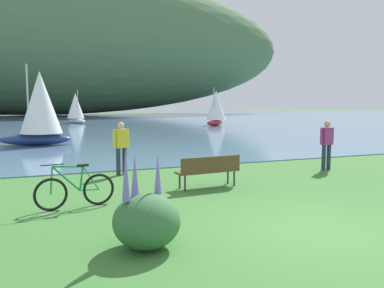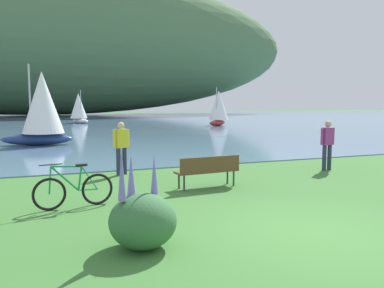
{
  "view_description": "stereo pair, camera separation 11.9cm",
  "coord_description": "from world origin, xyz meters",
  "px_view_note": "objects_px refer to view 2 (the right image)",
  "views": [
    {
      "loc": [
        -4.7,
        -5.64,
        2.32
      ],
      "look_at": [
        0.09,
        6.21,
        1.0
      ],
      "focal_mm": 37.38,
      "sensor_mm": 36.0,
      "label": 1
    },
    {
      "loc": [
        -4.59,
        -5.68,
        2.32
      ],
      "look_at": [
        0.09,
        6.21,
        1.0
      ],
      "focal_mm": 37.38,
      "sensor_mm": 36.0,
      "label": 2
    }
  ],
  "objects_px": {
    "bicycle_leaning_near_bench": "(74,190)",
    "sailboat_mid_bay": "(219,108)",
    "person_at_shoreline": "(121,145)",
    "park_bench_near_camera": "(208,169)",
    "sailboat_nearest_to_shore": "(79,108)",
    "person_on_the_grass": "(327,142)",
    "sailboat_toward_hillside": "(42,107)"
  },
  "relations": [
    {
      "from": "person_on_the_grass",
      "to": "sailboat_toward_hillside",
      "type": "xyz_separation_m",
      "value": [
        -8.97,
        12.01,
        1.1
      ]
    },
    {
      "from": "park_bench_near_camera",
      "to": "bicycle_leaning_near_bench",
      "type": "distance_m",
      "value": 3.7
    },
    {
      "from": "sailboat_nearest_to_shore",
      "to": "sailboat_mid_bay",
      "type": "bearing_deg",
      "value": -38.33
    },
    {
      "from": "sailboat_mid_bay",
      "to": "sailboat_toward_hillside",
      "type": "bearing_deg",
      "value": -141.17
    },
    {
      "from": "bicycle_leaning_near_bench",
      "to": "sailboat_nearest_to_shore",
      "type": "bearing_deg",
      "value": 84.1
    },
    {
      "from": "sailboat_toward_hillside",
      "to": "bicycle_leaning_near_bench",
      "type": "bearing_deg",
      "value": -88.43
    },
    {
      "from": "bicycle_leaning_near_bench",
      "to": "sailboat_mid_bay",
      "type": "relative_size",
      "value": 0.46
    },
    {
      "from": "bicycle_leaning_near_bench",
      "to": "sailboat_toward_hillside",
      "type": "bearing_deg",
      "value": 91.57
    },
    {
      "from": "person_at_shoreline",
      "to": "sailboat_mid_bay",
      "type": "relative_size",
      "value": 0.44
    },
    {
      "from": "person_at_shoreline",
      "to": "person_on_the_grass",
      "type": "distance_m",
      "value": 6.99
    },
    {
      "from": "person_on_the_grass",
      "to": "sailboat_mid_bay",
      "type": "bearing_deg",
      "value": 72.77
    },
    {
      "from": "person_at_shoreline",
      "to": "person_on_the_grass",
      "type": "relative_size",
      "value": 1.0
    },
    {
      "from": "sailboat_nearest_to_shore",
      "to": "person_at_shoreline",
      "type": "bearing_deg",
      "value": -93.49
    },
    {
      "from": "park_bench_near_camera",
      "to": "person_on_the_grass",
      "type": "bearing_deg",
      "value": 12.93
    },
    {
      "from": "bicycle_leaning_near_bench",
      "to": "person_at_shoreline",
      "type": "height_order",
      "value": "person_at_shoreline"
    },
    {
      "from": "bicycle_leaning_near_bench",
      "to": "sailboat_nearest_to_shore",
      "type": "relative_size",
      "value": 0.48
    },
    {
      "from": "sailboat_mid_bay",
      "to": "sailboat_nearest_to_shore",
      "type": "bearing_deg",
      "value": 141.67
    },
    {
      "from": "sailboat_toward_hillside",
      "to": "person_at_shoreline",
      "type": "bearing_deg",
      "value": -77.92
    },
    {
      "from": "park_bench_near_camera",
      "to": "person_at_shoreline",
      "type": "height_order",
      "value": "person_at_shoreline"
    },
    {
      "from": "park_bench_near_camera",
      "to": "sailboat_nearest_to_shore",
      "type": "xyz_separation_m",
      "value": [
        0.28,
        36.78,
        1.26
      ]
    },
    {
      "from": "person_on_the_grass",
      "to": "sailboat_toward_hillside",
      "type": "bearing_deg",
      "value": 126.78
    },
    {
      "from": "person_on_the_grass",
      "to": "sailboat_toward_hillside",
      "type": "distance_m",
      "value": 15.03
    },
    {
      "from": "park_bench_near_camera",
      "to": "person_on_the_grass",
      "type": "height_order",
      "value": "person_on_the_grass"
    },
    {
      "from": "person_at_shoreline",
      "to": "sailboat_nearest_to_shore",
      "type": "distance_m",
      "value": 33.98
    },
    {
      "from": "person_at_shoreline",
      "to": "sailboat_toward_hillside",
      "type": "xyz_separation_m",
      "value": [
        -2.2,
        10.27,
        1.1
      ]
    },
    {
      "from": "sailboat_nearest_to_shore",
      "to": "person_on_the_grass",
      "type": "bearing_deg",
      "value": -82.48
    },
    {
      "from": "park_bench_near_camera",
      "to": "sailboat_mid_bay",
      "type": "bearing_deg",
      "value": 64.22
    },
    {
      "from": "park_bench_near_camera",
      "to": "sailboat_toward_hillside",
      "type": "height_order",
      "value": "sailboat_toward_hillside"
    },
    {
      "from": "bicycle_leaning_near_bench",
      "to": "person_on_the_grass",
      "type": "distance_m",
      "value": 8.83
    },
    {
      "from": "person_on_the_grass",
      "to": "sailboat_mid_bay",
      "type": "xyz_separation_m",
      "value": [
        7.95,
        25.63,
        0.88
      ]
    },
    {
      "from": "sailboat_nearest_to_shore",
      "to": "sailboat_toward_hillside",
      "type": "relative_size",
      "value": 0.85
    },
    {
      "from": "bicycle_leaning_near_bench",
      "to": "sailboat_toward_hillside",
      "type": "distance_m",
      "value": 14.07
    }
  ]
}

